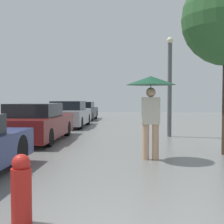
% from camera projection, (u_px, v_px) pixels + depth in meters
% --- Properties ---
extents(pedestrian, '(1.16, 1.16, 1.95)m').
position_uv_depth(pedestrian, '(151.00, 92.00, 7.24)').
color(pedestrian, tan).
rests_on(pedestrian, ground_plane).
extents(parked_car_second, '(1.73, 4.39, 1.27)m').
position_uv_depth(parked_car_second, '(36.00, 123.00, 10.58)').
color(parked_car_second, maroon).
rests_on(parked_car_second, ground_plane).
extents(parked_car_third, '(1.73, 4.12, 1.30)m').
position_uv_depth(parked_car_third, '(69.00, 115.00, 15.76)').
color(parked_car_third, '#9EA3A8').
rests_on(parked_car_third, ground_plane).
extents(parked_car_farthest, '(1.80, 3.95, 1.20)m').
position_uv_depth(parked_car_farthest, '(82.00, 111.00, 21.02)').
color(parked_car_farthest, black).
rests_on(parked_car_farthest, ground_plane).
extents(street_lamp, '(0.24, 0.24, 3.70)m').
position_uv_depth(street_lamp, '(170.00, 83.00, 11.61)').
color(street_lamp, '#515456').
rests_on(street_lamp, ground_plane).
extents(fire_hydrant, '(0.23, 0.23, 0.81)m').
position_uv_depth(fire_hydrant, '(21.00, 190.00, 3.54)').
color(fire_hydrant, '#B21E19').
rests_on(fire_hydrant, ground_plane).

